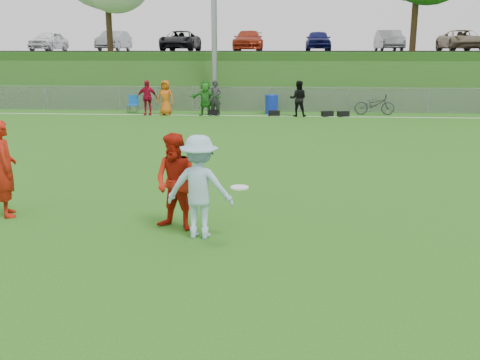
# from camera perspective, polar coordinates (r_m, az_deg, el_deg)

# --- Properties ---
(ground) EXTENTS (120.00, 120.00, 0.00)m
(ground) POSITION_cam_1_polar(r_m,az_deg,el_deg) (8.51, -1.02, -7.38)
(ground) COLOR #235F14
(ground) RESTS_ON ground
(sideline_far) EXTENTS (60.00, 0.10, 0.01)m
(sideline_far) POSITION_cam_1_polar(r_m,az_deg,el_deg) (26.10, 3.10, 6.84)
(sideline_far) COLOR white
(sideline_far) RESTS_ON ground
(fence) EXTENTS (58.00, 0.06, 1.30)m
(fence) POSITION_cam_1_polar(r_m,az_deg,el_deg) (28.02, 3.26, 8.61)
(fence) COLOR gray
(fence) RESTS_ON ground
(berm) EXTENTS (120.00, 18.00, 3.00)m
(berm) POSITION_cam_1_polar(r_m,az_deg,el_deg) (38.95, 3.79, 11.24)
(berm) COLOR #2A4C15
(berm) RESTS_ON ground
(parking_lot) EXTENTS (120.00, 12.00, 0.10)m
(parking_lot) POSITION_cam_1_polar(r_m,az_deg,el_deg) (40.92, 3.88, 13.51)
(parking_lot) COLOR black
(parking_lot) RESTS_ON berm
(car_row) EXTENTS (32.04, 5.18, 1.44)m
(car_row) POSITION_cam_1_polar(r_m,az_deg,el_deg) (39.97, 2.14, 14.64)
(car_row) COLOR white
(car_row) RESTS_ON parking_lot
(spectator_row) EXTENTS (8.33, 0.68, 1.69)m
(spectator_row) POSITION_cam_1_polar(r_m,az_deg,el_deg) (26.27, -3.33, 8.72)
(spectator_row) COLOR #A50B27
(spectator_row) RESTS_ON ground
(gear_bags) EXTENTS (6.87, 0.44, 0.26)m
(gear_bags) POSITION_cam_1_polar(r_m,az_deg,el_deg) (26.17, 5.27, 7.09)
(gear_bags) COLOR black
(gear_bags) RESTS_ON ground
(player_red_left) EXTENTS (0.72, 0.80, 1.83)m
(player_red_left) POSITION_cam_1_polar(r_m,az_deg,el_deg) (10.90, -23.83, 1.12)
(player_red_left) COLOR #AC1A0B
(player_red_left) RESTS_ON ground
(player_red_center) EXTENTS (1.00, 0.89, 1.70)m
(player_red_center) POSITION_cam_1_polar(r_m,az_deg,el_deg) (9.27, -6.79, -0.23)
(player_red_center) COLOR #B91B0C
(player_red_center) RESTS_ON ground
(player_blue) EXTENTS (1.16, 0.73, 1.73)m
(player_blue) POSITION_cam_1_polar(r_m,az_deg,el_deg) (8.84, -4.33, -0.75)
(player_blue) COLOR #A0C4DF
(player_blue) RESTS_ON ground
(frisbee) EXTENTS (0.27, 0.27, 0.03)m
(frisbee) POSITION_cam_1_polar(r_m,az_deg,el_deg) (7.98, -0.05, -0.80)
(frisbee) COLOR white
(frisbee) RESTS_ON ground
(recycling_bin) EXTENTS (0.80, 0.80, 0.94)m
(recycling_bin) POSITION_cam_1_polar(r_m,az_deg,el_deg) (27.04, 3.39, 8.06)
(recycling_bin) COLOR #0F27A8
(recycling_bin) RESTS_ON ground
(camp_chair) EXTENTS (0.53, 0.53, 0.90)m
(camp_chair) POSITION_cam_1_polar(r_m,az_deg,el_deg) (27.98, -11.35, 7.58)
(camp_chair) COLOR #0F56AC
(camp_chair) RESTS_ON ground
(bicycle) EXTENTS (1.98, 0.82, 1.01)m
(bicycle) POSITION_cam_1_polar(r_m,az_deg,el_deg) (27.37, 14.17, 7.82)
(bicycle) COLOR #2D2D2F
(bicycle) RESTS_ON ground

